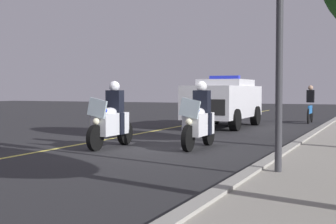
{
  "coord_description": "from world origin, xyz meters",
  "views": [
    {
      "loc": [
        11.33,
        5.24,
        1.5
      ],
      "look_at": [
        -0.53,
        0.0,
        0.9
      ],
      "focal_mm": 52.1,
      "sensor_mm": 36.0,
      "label": 1
    }
  ],
  "objects_px": {
    "police_motorcycle_lead_left": "(111,121)",
    "cyclist_background": "(310,104)",
    "police_motorcycle_lead_right": "(199,121)",
    "police_suv": "(224,100)"
  },
  "relations": [
    {
      "from": "police_motorcycle_lead_left",
      "to": "cyclist_background",
      "type": "xyz_separation_m",
      "value": [
        -11.65,
        3.42,
        0.14
      ]
    },
    {
      "from": "police_motorcycle_lead_left",
      "to": "cyclist_background",
      "type": "relative_size",
      "value": 1.22
    },
    {
      "from": "police_motorcycle_lead_right",
      "to": "cyclist_background",
      "type": "bearing_deg",
      "value": 173.15
    },
    {
      "from": "police_suv",
      "to": "cyclist_background",
      "type": "distance_m",
      "value": 4.8
    },
    {
      "from": "police_motorcycle_lead_left",
      "to": "police_motorcycle_lead_right",
      "type": "height_order",
      "value": "same"
    },
    {
      "from": "police_suv",
      "to": "police_motorcycle_lead_left",
      "type": "bearing_deg",
      "value": -4.46
    },
    {
      "from": "police_motorcycle_lead_left",
      "to": "police_motorcycle_lead_right",
      "type": "bearing_deg",
      "value": 110.48
    },
    {
      "from": "cyclist_background",
      "to": "police_motorcycle_lead_left",
      "type": "bearing_deg",
      "value": -16.38
    },
    {
      "from": "police_motorcycle_lead_left",
      "to": "police_motorcycle_lead_right",
      "type": "relative_size",
      "value": 1.0
    },
    {
      "from": "police_motorcycle_lead_left",
      "to": "cyclist_background",
      "type": "height_order",
      "value": "police_motorcycle_lead_left"
    }
  ]
}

